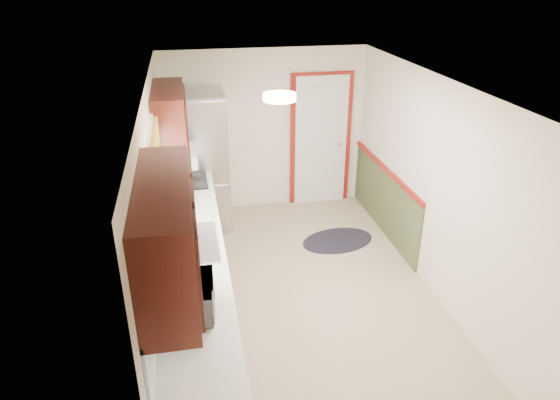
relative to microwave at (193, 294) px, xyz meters
name	(u,v)px	position (x,y,z in m)	size (l,w,h in m)	color
room_shell	(304,202)	(1.20, 1.28, 0.10)	(3.20, 5.20, 2.52)	tan
kitchen_run	(188,260)	(-0.04, 0.99, -0.29)	(0.63, 4.00, 2.20)	#39120D
back_wall_trim	(334,153)	(2.19, 3.49, -0.22)	(1.12, 2.30, 2.08)	maroon
ceiling_fixture	(280,97)	(0.90, 1.08, 1.26)	(0.30, 0.30, 0.06)	#FFD88C
microwave	(193,294)	(0.00, 0.00, 0.00)	(0.49, 0.27, 0.33)	white
refrigerator	(198,161)	(0.18, 3.33, -0.14)	(0.81, 0.80, 1.92)	#B7B7BC
rug	(338,240)	(1.97, 2.42, -1.10)	(1.02, 0.65, 0.01)	black
cooktop	(187,181)	(0.01, 2.68, -0.15)	(0.50, 0.60, 0.02)	black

